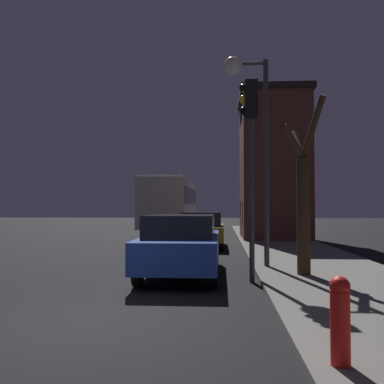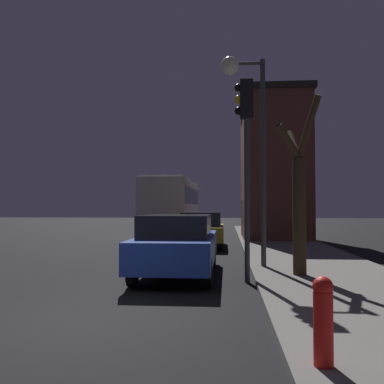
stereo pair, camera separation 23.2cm
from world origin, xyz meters
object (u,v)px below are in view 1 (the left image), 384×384
object	(u,v)px
bus	(172,202)
car_near_lane	(182,244)
traffic_light	(250,137)
bare_tree	(303,197)
fire_hydrant	(340,318)
car_mid_lane	(202,229)
streetlamp	(248,107)

from	to	relation	value
bus	car_near_lane	size ratio (longest dim) A/B	2.48
traffic_light	bare_tree	distance (m)	1.93
bare_tree	traffic_light	bearing A→B (deg)	-159.98
fire_hydrant	car_near_lane	bearing A→B (deg)	109.51
traffic_light	bus	xyz separation A→B (m)	(-4.00, 18.55, -1.28)
traffic_light	car_mid_lane	xyz separation A→B (m)	(-1.50, 8.34, -2.55)
fire_hydrant	bus	bearing A→B (deg)	100.71
traffic_light	streetlamp	bearing A→B (deg)	87.98
car_near_lane	traffic_light	bearing A→B (deg)	-25.63
traffic_light	car_mid_lane	size ratio (longest dim) A/B	1.12
bare_tree	car_near_lane	distance (m)	3.19
traffic_light	bare_tree	xyz separation A→B (m)	(1.29, 0.47, -1.36)
bare_tree	car_mid_lane	world-z (taller)	bare_tree
car_mid_lane	car_near_lane	bearing A→B (deg)	-91.27
streetlamp	car_mid_lane	xyz separation A→B (m)	(-1.56, 6.44, -3.70)
bare_tree	bus	size ratio (longest dim) A/B	0.35
car_near_lane	car_mid_lane	bearing A→B (deg)	88.73
streetlamp	car_mid_lane	bearing A→B (deg)	103.64
car_mid_lane	fire_hydrant	bearing A→B (deg)	-81.57
bare_tree	car_near_lane	xyz separation A→B (m)	(-2.95, 0.33, -1.17)
streetlamp	car_near_lane	size ratio (longest dim) A/B	1.21
streetlamp	car_near_lane	distance (m)	4.21
car_near_lane	bare_tree	bearing A→B (deg)	-6.38
bare_tree	bus	distance (m)	18.84
bare_tree	fire_hydrant	xyz separation A→B (m)	(-0.75, -5.89, -1.38)
streetlamp	traffic_light	bearing A→B (deg)	-92.02
streetlamp	fire_hydrant	world-z (taller)	streetlamp
car_mid_lane	fire_hydrant	distance (m)	13.91
bare_tree	car_mid_lane	xyz separation A→B (m)	(-2.78, 7.87, -1.18)
bus	fire_hydrant	distance (m)	24.45
streetlamp	fire_hydrant	bearing A→B (deg)	-86.29
bus	fire_hydrant	size ratio (longest dim) A/B	13.15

